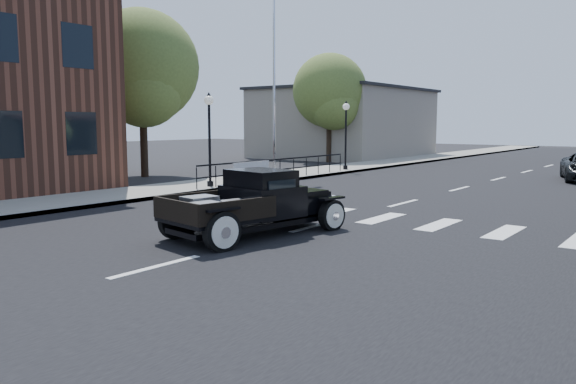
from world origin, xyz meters
The scene contains 13 objects.
ground centered at (0.00, 0.00, 0.00)m, with size 120.00×120.00×0.00m, color black.
road centered at (0.00, 15.00, 0.01)m, with size 14.00×80.00×0.02m, color black.
road_markings centered at (0.00, 10.00, 0.00)m, with size 12.00×60.00×0.06m, color silver, non-canonical shape.
sidewalk_left centered at (-8.50, 15.00, 0.07)m, with size 3.00×80.00×0.15m, color gray.
low_building_left centered at (-15.00, 28.00, 2.50)m, with size 10.00×12.00×5.00m, color gray.
railing centered at (-7.30, 10.00, 0.65)m, with size 0.08×10.00×1.00m, color black, non-canonical shape.
banner centered at (-7.22, 8.00, 0.45)m, with size 0.04×2.20×0.60m, color silver, non-canonical shape.
lamp_post_b centered at (-7.60, 6.00, 1.94)m, with size 0.36×0.36×3.57m, color black, non-canonical shape.
lamp_post_c centered at (-7.60, 16.00, 1.94)m, with size 0.36×0.36×3.57m, color black, non-canonical shape.
flagpole centered at (-9.20, 12.00, 5.68)m, with size 0.12×0.12×11.06m, color silver.
big_tree_near centered at (-14.00, 8.00, 3.95)m, with size 5.38×5.38×7.90m, color #4E6129, non-canonical shape.
big_tree_far centered at (-12.50, 22.00, 3.56)m, with size 4.84×4.84×7.11m, color #4E6129, non-canonical shape.
hotrod_pickup centered at (-0.49, 0.26, 0.77)m, with size 2.07×4.43×1.54m, color black, non-canonical shape.
Camera 1 is at (7.71, -9.34, 2.54)m, focal length 35.00 mm.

